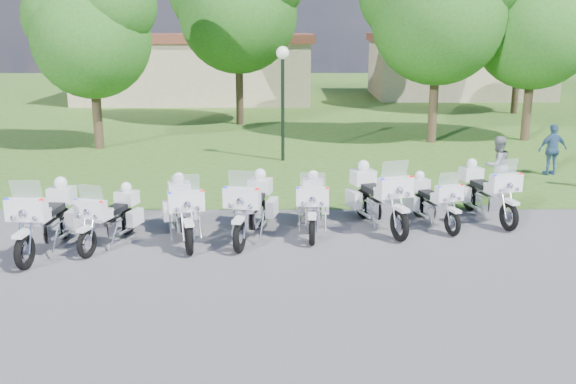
{
  "coord_description": "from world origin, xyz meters",
  "views": [
    {
      "loc": [
        -0.44,
        -13.09,
        4.7
      ],
      "look_at": [
        -0.39,
        1.2,
        0.95
      ],
      "focal_mm": 40.0,
      "sensor_mm": 36.0,
      "label": 1
    }
  ],
  "objects_px": {
    "motorcycle_0": "(47,218)",
    "motorcycle_7": "(486,191)",
    "lamp_post": "(283,75)",
    "motorcycle_3": "(252,206)",
    "motorcycle_4": "(313,204)",
    "motorcycle_6": "(433,200)",
    "bystander_c": "(553,150)",
    "motorcycle_1": "(111,216)",
    "motorcycle_2": "(183,209)",
    "bystander_b": "(497,166)",
    "motorcycle_5": "(378,197)"
  },
  "relations": [
    {
      "from": "motorcycle_1",
      "to": "motorcycle_4",
      "type": "height_order",
      "value": "motorcycle_4"
    },
    {
      "from": "motorcycle_4",
      "to": "motorcycle_5",
      "type": "bearing_deg",
      "value": -165.08
    },
    {
      "from": "motorcycle_4",
      "to": "bystander_b",
      "type": "relative_size",
      "value": 1.41
    },
    {
      "from": "motorcycle_2",
      "to": "motorcycle_7",
      "type": "xyz_separation_m",
      "value": [
        7.26,
        1.6,
        -0.0
      ]
    },
    {
      "from": "motorcycle_6",
      "to": "lamp_post",
      "type": "height_order",
      "value": "lamp_post"
    },
    {
      "from": "motorcycle_0",
      "to": "motorcycle_6",
      "type": "height_order",
      "value": "motorcycle_0"
    },
    {
      "from": "motorcycle_4",
      "to": "motorcycle_7",
      "type": "bearing_deg",
      "value": -163.86
    },
    {
      "from": "bystander_b",
      "to": "motorcycle_2",
      "type": "bearing_deg",
      "value": 2.28
    },
    {
      "from": "motorcycle_2",
      "to": "lamp_post",
      "type": "xyz_separation_m",
      "value": [
        2.19,
        8.59,
        2.31
      ]
    },
    {
      "from": "motorcycle_0",
      "to": "bystander_c",
      "type": "relative_size",
      "value": 1.59
    },
    {
      "from": "motorcycle_7",
      "to": "lamp_post",
      "type": "relative_size",
      "value": 0.61
    },
    {
      "from": "motorcycle_3",
      "to": "motorcycle_4",
      "type": "distance_m",
      "value": 1.45
    },
    {
      "from": "motorcycle_0",
      "to": "motorcycle_7",
      "type": "xyz_separation_m",
      "value": [
        10.02,
        2.33,
        -0.04
      ]
    },
    {
      "from": "motorcycle_1",
      "to": "motorcycle_3",
      "type": "bearing_deg",
      "value": -154.25
    },
    {
      "from": "motorcycle_3",
      "to": "motorcycle_5",
      "type": "xyz_separation_m",
      "value": [
        2.94,
        0.74,
        0.03
      ]
    },
    {
      "from": "motorcycle_0",
      "to": "motorcycle_1",
      "type": "xyz_separation_m",
      "value": [
        1.22,
        0.45,
        -0.1
      ]
    },
    {
      "from": "lamp_post",
      "to": "bystander_b",
      "type": "xyz_separation_m",
      "value": [
        6.07,
        -4.65,
        -2.18
      ]
    },
    {
      "from": "motorcycle_2",
      "to": "bystander_b",
      "type": "relative_size",
      "value": 1.47
    },
    {
      "from": "lamp_post",
      "to": "motorcycle_3",
      "type": "bearing_deg",
      "value": -94.51
    },
    {
      "from": "motorcycle_2",
      "to": "motorcycle_7",
      "type": "relative_size",
      "value": 1.0
    },
    {
      "from": "lamp_post",
      "to": "motorcycle_0",
      "type": "bearing_deg",
      "value": -118.0
    },
    {
      "from": "motorcycle_1",
      "to": "bystander_b",
      "type": "xyz_separation_m",
      "value": [
        9.8,
        4.22,
        0.2
      ]
    },
    {
      "from": "bystander_b",
      "to": "motorcycle_3",
      "type": "bearing_deg",
      "value": 5.96
    },
    {
      "from": "motorcycle_1",
      "to": "lamp_post",
      "type": "distance_m",
      "value": 9.92
    },
    {
      "from": "motorcycle_0",
      "to": "bystander_c",
      "type": "xyz_separation_m",
      "value": [
        13.57,
        7.07,
        0.09
      ]
    },
    {
      "from": "motorcycle_0",
      "to": "motorcycle_4",
      "type": "height_order",
      "value": "motorcycle_0"
    },
    {
      "from": "motorcycle_0",
      "to": "motorcycle_1",
      "type": "height_order",
      "value": "motorcycle_0"
    },
    {
      "from": "motorcycle_0",
      "to": "motorcycle_7",
      "type": "distance_m",
      "value": 10.29
    },
    {
      "from": "bystander_b",
      "to": "bystander_c",
      "type": "bearing_deg",
      "value": -159.93
    },
    {
      "from": "motorcycle_2",
      "to": "motorcycle_1",
      "type": "bearing_deg",
      "value": -4.33
    },
    {
      "from": "bystander_c",
      "to": "motorcycle_1",
      "type": "bearing_deg",
      "value": 19.18
    },
    {
      "from": "motorcycle_1",
      "to": "motorcycle_2",
      "type": "distance_m",
      "value": 1.57
    },
    {
      "from": "motorcycle_1",
      "to": "bystander_c",
      "type": "xyz_separation_m",
      "value": [
        12.35,
        6.62,
        0.19
      ]
    },
    {
      "from": "motorcycle_7",
      "to": "bystander_c",
      "type": "bearing_deg",
      "value": -140.77
    },
    {
      "from": "motorcycle_3",
      "to": "bystander_b",
      "type": "relative_size",
      "value": 1.53
    },
    {
      "from": "motorcycle_7",
      "to": "bystander_b",
      "type": "height_order",
      "value": "bystander_b"
    },
    {
      "from": "motorcycle_7",
      "to": "bystander_c",
      "type": "relative_size",
      "value": 1.49
    },
    {
      "from": "motorcycle_4",
      "to": "motorcycle_5",
      "type": "height_order",
      "value": "motorcycle_5"
    },
    {
      "from": "motorcycle_3",
      "to": "motorcycle_6",
      "type": "relative_size",
      "value": 1.22
    },
    {
      "from": "motorcycle_6",
      "to": "motorcycle_4",
      "type": "bearing_deg",
      "value": -8.13
    },
    {
      "from": "motorcycle_2",
      "to": "motorcycle_3",
      "type": "bearing_deg",
      "value": 172.17
    },
    {
      "from": "lamp_post",
      "to": "motorcycle_5",
      "type": "bearing_deg",
      "value": -73.48
    },
    {
      "from": "motorcycle_2",
      "to": "bystander_b",
      "type": "bearing_deg",
      "value": -169.01
    },
    {
      "from": "motorcycle_0",
      "to": "bystander_b",
      "type": "relative_size",
      "value": 1.57
    },
    {
      "from": "motorcycle_3",
      "to": "lamp_post",
      "type": "xyz_separation_m",
      "value": [
        0.66,
        8.41,
        2.29
      ]
    },
    {
      "from": "motorcycle_2",
      "to": "motorcycle_6",
      "type": "height_order",
      "value": "motorcycle_2"
    },
    {
      "from": "lamp_post",
      "to": "bystander_b",
      "type": "relative_size",
      "value": 2.39
    },
    {
      "from": "motorcycle_6",
      "to": "bystander_b",
      "type": "distance_m",
      "value": 3.76
    },
    {
      "from": "motorcycle_2",
      "to": "motorcycle_6",
      "type": "distance_m",
      "value": 5.92
    },
    {
      "from": "motorcycle_7",
      "to": "motorcycle_4",
      "type": "bearing_deg",
      "value": -0.8
    }
  ]
}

